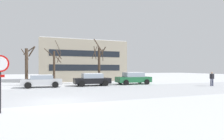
# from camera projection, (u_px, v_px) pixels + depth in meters

# --- Properties ---
(ground_plane) EXTENTS (120.00, 120.00, 0.00)m
(ground_plane) POSITION_uv_depth(u_px,v_px,m) (56.00, 102.00, 11.50)
(ground_plane) COLOR white
(road_surface) EXTENTS (80.00, 9.40, 0.00)m
(road_surface) POSITION_uv_depth(u_px,v_px,m) (52.00, 94.00, 14.96)
(road_surface) COLOR silver
(road_surface) RESTS_ON ground
(stop_sign) EXTENTS (0.75, 0.17, 2.58)m
(stop_sign) POSITION_uv_depth(u_px,v_px,m) (0.00, 72.00, 8.53)
(stop_sign) COLOR black
(stop_sign) RESTS_ON ground
(parked_car_silver) EXTENTS (4.03, 2.09, 1.33)m
(parked_car_silver) POSITION_uv_depth(u_px,v_px,m) (42.00, 81.00, 20.11)
(parked_car_silver) COLOR silver
(parked_car_silver) RESTS_ON ground
(parked_car_black) EXTENTS (4.15, 2.12, 1.44)m
(parked_car_black) POSITION_uv_depth(u_px,v_px,m) (92.00, 79.00, 21.97)
(parked_car_black) COLOR black
(parked_car_black) RESTS_ON ground
(parked_car_green) EXTENTS (4.35, 2.22, 1.52)m
(parked_car_green) POSITION_uv_depth(u_px,v_px,m) (133.00, 78.00, 24.09)
(parked_car_green) COLOR #1E6038
(parked_car_green) RESTS_ON ground
(pedestrian_crossing) EXTENTS (0.55, 0.43, 1.59)m
(pedestrian_crossing) POSITION_uv_depth(u_px,v_px,m) (212.00, 78.00, 21.69)
(pedestrian_crossing) COLOR #2D334C
(pedestrian_crossing) RESTS_ON ground
(tree_far_right) EXTENTS (1.90, 1.77, 5.71)m
(tree_far_right) POSITION_uv_depth(u_px,v_px,m) (99.00, 63.00, 24.57)
(tree_far_right) COLOR #423326
(tree_far_right) RESTS_ON ground
(tree_far_left) EXTENTS (1.56, 1.55, 4.67)m
(tree_far_left) POSITION_uv_depth(u_px,v_px,m) (27.00, 65.00, 22.44)
(tree_far_left) COLOR #423326
(tree_far_left) RESTS_ON ground
(tree_far_mid) EXTENTS (2.03, 1.84, 5.19)m
(tree_far_mid) POSITION_uv_depth(u_px,v_px,m) (55.00, 66.00, 22.54)
(tree_far_mid) COLOR #423326
(tree_far_mid) RESTS_ON ground
(building_far_left) EXTENTS (13.36, 8.38, 6.41)m
(building_far_left) POSITION_uv_depth(u_px,v_px,m) (81.00, 61.00, 32.59)
(building_far_left) COLOR #9E937F
(building_far_left) RESTS_ON ground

